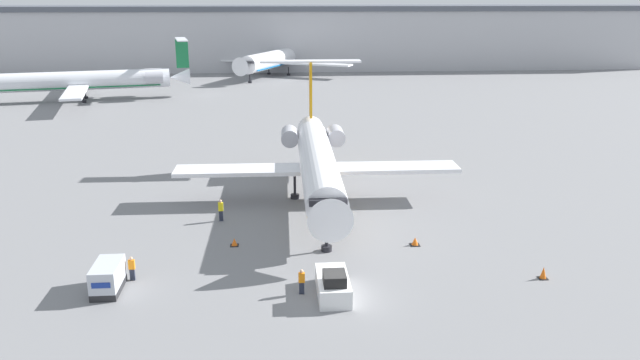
# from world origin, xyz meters

# --- Properties ---
(ground_plane) EXTENTS (600.00, 600.00, 0.00)m
(ground_plane) POSITION_xyz_m (0.00, 0.00, 0.00)
(ground_plane) COLOR slate
(terminal_building) EXTENTS (180.00, 16.80, 14.95)m
(terminal_building) POSITION_xyz_m (0.00, 120.00, 7.50)
(terminal_building) COLOR #B2B2B7
(terminal_building) RESTS_ON ground
(airplane_main) EXTENTS (25.61, 29.11, 11.30)m
(airplane_main) POSITION_xyz_m (0.20, 19.05, 3.73)
(airplane_main) COLOR white
(airplane_main) RESTS_ON ground
(pushback_tug) EXTENTS (1.97, 4.39, 1.93)m
(pushback_tug) POSITION_xyz_m (-0.14, 0.57, 0.73)
(pushback_tug) COLOR silver
(pushback_tug) RESTS_ON ground
(luggage_cart) EXTENTS (1.62, 3.21, 1.86)m
(luggage_cart) POSITION_xyz_m (-14.37, 2.21, 0.93)
(luggage_cart) COLOR #232326
(luggage_cart) RESTS_ON ground
(worker_near_tug) EXTENTS (0.40, 0.24, 1.67)m
(worker_near_tug) POSITION_xyz_m (-2.09, 0.89, 0.87)
(worker_near_tug) COLOR #232838
(worker_near_tug) RESTS_ON ground
(worker_by_wing) EXTENTS (0.40, 0.26, 1.86)m
(worker_by_wing) POSITION_xyz_m (-8.18, 14.42, 0.98)
(worker_by_wing) COLOR #232838
(worker_by_wing) RESTS_ON ground
(worker_on_apron) EXTENTS (0.40, 0.24, 1.67)m
(worker_on_apron) POSITION_xyz_m (-13.18, 3.67, 0.87)
(worker_on_apron) COLOR #232838
(worker_on_apron) RESTS_ON ground
(traffic_cone_left) EXTENTS (0.63, 0.63, 0.59)m
(traffic_cone_left) POSITION_xyz_m (-6.79, 9.03, 0.28)
(traffic_cone_left) COLOR black
(traffic_cone_left) RESTS_ON ground
(traffic_cone_right) EXTENTS (0.71, 0.71, 0.63)m
(traffic_cone_right) POSITION_xyz_m (6.79, 8.12, 0.30)
(traffic_cone_right) COLOR black
(traffic_cone_right) RESTS_ON ground
(traffic_cone_mid) EXTENTS (0.59, 0.59, 0.84)m
(traffic_cone_mid) POSITION_xyz_m (14.05, 1.86, 0.40)
(traffic_cone_mid) COLOR black
(traffic_cone_mid) RESTS_ON ground
(airplane_parked_far_left) EXTENTS (40.21, 32.57, 10.20)m
(airplane_parked_far_left) POSITION_xyz_m (-37.62, 75.79, 3.48)
(airplane_parked_far_left) COLOR silver
(airplane_parked_far_left) RESTS_ON ground
(airplane_parked_far_right) EXTENTS (32.84, 32.50, 10.73)m
(airplane_parked_far_right) POSITION_xyz_m (-2.83, 107.14, 3.74)
(airplane_parked_far_right) COLOR white
(airplane_parked_far_right) RESTS_ON ground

